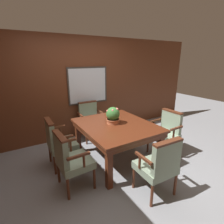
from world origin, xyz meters
name	(u,v)px	position (x,y,z in m)	size (l,w,h in m)	color
ground_plane	(117,167)	(0.00, 0.00, 0.00)	(14.00, 14.00, 0.00)	gray
wall_back	(79,88)	(0.00, 1.74, 1.23)	(7.20, 0.08, 2.45)	#5B2D19
dining_table	(116,129)	(0.14, 0.27, 0.65)	(1.28, 1.50, 0.74)	#562614
chair_left_near	(70,158)	(-0.87, -0.06, 0.51)	(0.49, 0.57, 0.92)	#562B19
chair_right_near	(166,131)	(1.15, -0.08, 0.51)	(0.49, 0.56, 0.92)	#562B19
chair_head_far	(90,119)	(0.12, 1.42, 0.51)	(0.56, 0.49, 0.92)	#562B19
chair_head_near	(159,164)	(0.14, -0.86, 0.51)	(0.57, 0.50, 0.92)	#562B19
chair_left_far	(58,141)	(-0.87, 0.61, 0.51)	(0.49, 0.56, 0.92)	#562B19
potted_plant	(113,115)	(0.11, 0.34, 0.90)	(0.26, 0.27, 0.32)	#B2603D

